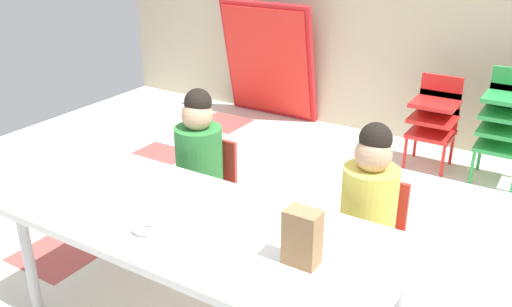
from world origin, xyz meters
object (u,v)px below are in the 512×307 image
object	(u,v)px
paper_plate_center_table	(135,202)
craft_table	(202,232)
seated_child_middle_seat	(370,198)
paper_plate_near_edge	(146,231)
paper_bag_brown	(302,237)
seated_child_near_camera	(200,154)
kid_chair_red_stack	(435,115)
donut_powdered_on_plate	(145,227)
folded_activity_table	(268,61)
kid_chair_green_stack	(506,119)

from	to	relation	value
paper_plate_center_table	craft_table	bearing A→B (deg)	3.23
seated_child_middle_seat	paper_plate_near_edge	distance (m)	1.03
craft_table	paper_bag_brown	world-z (taller)	paper_bag_brown
seated_child_near_camera	paper_bag_brown	bearing A→B (deg)	-33.86
kid_chair_red_stack	donut_powdered_on_plate	bearing A→B (deg)	-100.87
seated_child_near_camera	paper_plate_center_table	distance (m)	0.64
paper_bag_brown	donut_powdered_on_plate	bearing A→B (deg)	-167.14
kid_chair_red_stack	paper_bag_brown	distance (m)	2.45
paper_plate_center_table	folded_activity_table	bearing A→B (deg)	108.39
seated_child_middle_seat	paper_plate_center_table	size ratio (longest dim) A/B	5.10
seated_child_middle_seat	paper_bag_brown	world-z (taller)	seated_child_middle_seat
kid_chair_green_stack	folded_activity_table	distance (m)	2.11
kid_chair_green_stack	craft_table	bearing A→B (deg)	-109.26
seated_child_middle_seat	kid_chair_red_stack	world-z (taller)	seated_child_middle_seat
paper_plate_center_table	seated_child_middle_seat	bearing A→B (deg)	35.66
kid_chair_green_stack	donut_powdered_on_plate	distance (m)	2.76
craft_table	donut_powdered_on_plate	distance (m)	0.25
folded_activity_table	paper_plate_near_edge	size ratio (longest dim) A/B	6.04
seated_child_middle_seat	kid_chair_red_stack	size ratio (longest dim) A/B	1.35
seated_child_near_camera	paper_plate_near_edge	world-z (taller)	seated_child_near_camera
craft_table	donut_powdered_on_plate	size ratio (longest dim) A/B	15.41
craft_table	seated_child_middle_seat	size ratio (longest dim) A/B	1.87
seated_child_near_camera	craft_table	bearing A→B (deg)	-52.16
kid_chair_red_stack	donut_powdered_on_plate	world-z (taller)	kid_chair_red_stack
folded_activity_table	paper_bag_brown	distance (m)	3.23
paper_plate_near_edge	donut_powdered_on_plate	size ratio (longest dim) A/B	1.61
seated_child_near_camera	paper_plate_center_table	world-z (taller)	seated_child_near_camera
kid_chair_red_stack	paper_plate_center_table	bearing A→B (deg)	-106.43
kid_chair_red_stack	paper_plate_center_table	world-z (taller)	kid_chair_red_stack
paper_plate_near_edge	folded_activity_table	bearing A→B (deg)	111.25
paper_plate_center_table	donut_powdered_on_plate	world-z (taller)	donut_powdered_on_plate
craft_table	seated_child_near_camera	world-z (taller)	seated_child_near_camera
paper_bag_brown	paper_plate_center_table	distance (m)	0.86
kid_chair_green_stack	donut_powdered_on_plate	world-z (taller)	kid_chair_green_stack
kid_chair_red_stack	folded_activity_table	xyz separation A→B (m)	(-1.61, 0.28, 0.14)
folded_activity_table	paper_plate_near_edge	world-z (taller)	folded_activity_table
kid_chair_green_stack	paper_plate_center_table	distance (m)	2.70
craft_table	paper_plate_center_table	xyz separation A→B (m)	(-0.36, -0.02, 0.05)
seated_child_middle_seat	folded_activity_table	world-z (taller)	folded_activity_table
kid_chair_green_stack	paper_bag_brown	world-z (taller)	kid_chair_green_stack
craft_table	paper_plate_center_table	distance (m)	0.36
paper_bag_brown	folded_activity_table	bearing A→B (deg)	122.82
folded_activity_table	donut_powdered_on_plate	size ratio (longest dim) A/B	9.74
donut_powdered_on_plate	paper_plate_near_edge	bearing A→B (deg)	0.00
craft_table	paper_plate_center_table	bearing A→B (deg)	-176.77
seated_child_near_camera	paper_plate_near_edge	distance (m)	0.86
paper_bag_brown	paper_plate_near_edge	size ratio (longest dim) A/B	1.22
kid_chair_red_stack	paper_plate_center_table	size ratio (longest dim) A/B	3.78
kid_chair_green_stack	donut_powdered_on_plate	xyz separation A→B (m)	(-0.98, -2.58, 0.14)
kid_chair_red_stack	kid_chair_green_stack	xyz separation A→B (m)	(0.49, 0.00, 0.06)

